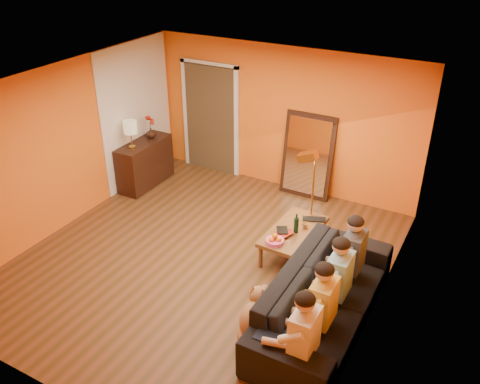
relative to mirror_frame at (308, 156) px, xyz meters
The scene contains 27 objects.
room_shell 2.39m from the mirror_frame, 103.68° to the right, with size 5.00×5.50×2.60m.
white_accent 3.21m from the mirror_frame, 163.83° to the right, with size 0.02×1.90×2.58m, color white.
doorway_recess 2.08m from the mirror_frame, behind, with size 1.06×0.30×2.10m, color #3F2D19.
door_jamb_left 2.64m from the mirror_frame, behind, with size 0.08×0.06×2.20m, color white.
door_jamb_right 1.51m from the mirror_frame, behind, with size 0.08×0.06×2.20m, color white.
door_header 2.46m from the mirror_frame, behind, with size 1.22×0.06×0.08m, color white.
mirror_frame is the anchor object (origin of this frame).
mirror_glass 0.04m from the mirror_frame, 90.00° to the right, with size 0.78×0.02×1.36m, color white.
sideboard 3.01m from the mirror_frame, 158.84° to the right, with size 0.44×1.18×0.85m, color black.
table_lamp 3.13m from the mirror_frame, 153.68° to the right, with size 0.24×0.24×0.51m, color beige, non-canonical shape.
sofa 3.36m from the mirror_frame, 64.23° to the right, with size 1.03×2.64×0.77m, color black.
coffee_table 1.99m from the mirror_frame, 73.48° to the right, with size 0.62×1.22×0.42m, color brown, non-canonical shape.
floor_lamp 1.44m from the mirror_frame, 65.25° to the right, with size 0.30×0.24×1.44m, color gold, non-canonical shape.
dog 3.79m from the mirror_frame, 76.98° to the right, with size 0.38×0.59×0.69m, color #AB6B4D, non-canonical shape.
person_far_left 4.31m from the mirror_frame, 68.46° to the right, with size 0.70×0.44×1.22m, color silver, non-canonical shape.
person_mid_left 3.80m from the mirror_frame, 65.42° to the right, with size 0.70×0.44×1.22m, color gold, non-canonical shape.
person_mid_right 3.31m from the mirror_frame, 61.45° to the right, with size 0.70×0.44×1.22m, color #7BA9BF, non-canonical shape.
person_far_right 2.84m from the mirror_frame, 56.13° to the right, with size 0.70×0.44×1.22m, color #36373C, non-canonical shape.
fruit_bowl 2.34m from the mirror_frame, 79.00° to the right, with size 0.26×0.26×0.16m, color #E85197, non-canonical shape.
wine_bottle 1.98m from the mirror_frame, 72.50° to the right, with size 0.07×0.07×0.31m, color black.
tumbler 1.86m from the mirror_frame, 68.83° to the right, with size 0.09×0.09×0.08m, color #B27F3F.
laptop 1.68m from the mirror_frame, 64.00° to the right, with size 0.35×0.22×0.03m, color black.
book_lower 2.09m from the mirror_frame, 79.86° to the right, with size 0.19×0.25×0.02m, color black.
book_mid 2.08m from the mirror_frame, 79.53° to the right, with size 0.20×0.27×0.02m, color #A51F12.
book_upper 2.10m from the mirror_frame, 79.90° to the right, with size 0.16×0.21×0.02m, color black.
vase 2.92m from the mirror_frame, 163.43° to the right, with size 0.18×0.18×0.19m, color black.
flowers 2.94m from the mirror_frame, 163.43° to the right, with size 0.17×0.17×0.45m, color #A51F12, non-canonical shape.
Camera 1 is at (3.41, -5.10, 4.49)m, focal length 38.00 mm.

